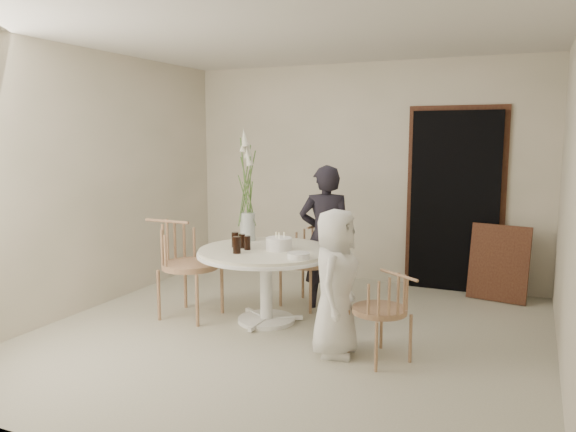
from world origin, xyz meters
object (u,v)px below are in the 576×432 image
at_px(chair_far, 313,253).
at_px(flower_vase, 247,194).
at_px(boy, 335,283).
at_px(chair_left, 179,254).
at_px(birthday_cake, 279,244).
at_px(chair_right, 389,304).
at_px(girl, 325,237).
at_px(table, 266,260).

relative_size(chair_far, flower_vase, 0.74).
distance_m(boy, flower_vase, 1.62).
distance_m(chair_far, flower_vase, 0.97).
height_order(chair_left, flower_vase, flower_vase).
bearing_deg(birthday_cake, chair_right, -24.23).
distance_m(girl, flower_vase, 0.93).
height_order(chair_right, girl, girl).
distance_m(chair_far, birthday_cake, 0.81).
bearing_deg(table, boy, -29.81).
bearing_deg(flower_vase, chair_left, -137.28).
distance_m(chair_far, boy, 1.46).
distance_m(table, chair_right, 1.45).
relative_size(table, birthday_cake, 5.34).
height_order(chair_left, birthday_cake, chair_left).
height_order(chair_right, flower_vase, flower_vase).
height_order(chair_far, boy, boy).
xyz_separation_m(girl, birthday_cake, (-0.22, -0.69, 0.03)).
xyz_separation_m(boy, flower_vase, (-1.26, 0.83, 0.60)).
distance_m(table, girl, 0.80).
distance_m(chair_left, girl, 1.53).
bearing_deg(boy, flower_vase, 51.67).
relative_size(table, flower_vase, 1.15).
bearing_deg(chair_far, boy, -46.80).
bearing_deg(table, chair_right, -21.86).
relative_size(girl, flower_vase, 1.30).
height_order(chair_far, flower_vase, flower_vase).
relative_size(table, chair_far, 1.54).
distance_m(table, birthday_cake, 0.22).
bearing_deg(birthday_cake, chair_far, 85.88).
xyz_separation_m(chair_left, birthday_cake, (1.04, 0.17, 0.15)).
xyz_separation_m(chair_far, girl, (0.16, -0.08, 0.20)).
bearing_deg(flower_vase, boy, -33.60).
relative_size(table, chair_left, 1.36).
xyz_separation_m(chair_left, flower_vase, (0.53, 0.49, 0.58)).
height_order(table, chair_right, chair_right).
bearing_deg(girl, flower_vase, 6.19).
distance_m(chair_far, chair_right, 1.75).
bearing_deg(table, chair_far, 76.21).
bearing_deg(table, chair_left, -169.91).
height_order(chair_left, girl, girl).
height_order(birthday_cake, flower_vase, flower_vase).
relative_size(girl, birthday_cake, 6.08).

